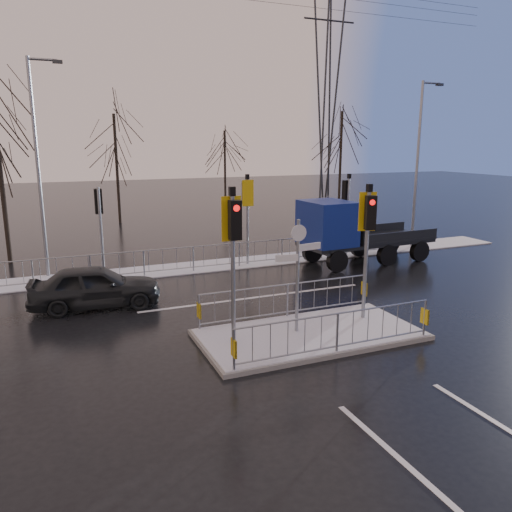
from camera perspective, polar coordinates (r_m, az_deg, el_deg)
name	(u,v)px	position (r m, az deg, el deg)	size (l,w,h in m)	color
ground	(309,337)	(13.85, 6.13, -9.16)	(120.00, 120.00, 0.00)	black
snow_verge	(212,266)	(21.41, -5.00, -1.09)	(30.00, 2.00, 0.04)	white
lane_markings	(315,341)	(13.58, 6.81, -9.62)	(8.00, 11.38, 0.01)	silver
traffic_island	(309,323)	(13.71, 6.10, -7.64)	(6.00, 3.04, 4.15)	slate
far_kerb_fixtures	(222,244)	(20.80, -3.85, 1.34)	(18.00, 0.65, 3.83)	gray
car_far_lane	(95,286)	(16.73, -17.89, -3.32)	(1.63, 4.04, 1.38)	black
flatbed_truck	(344,231)	(21.63, 10.00, 2.87)	(6.12, 2.48, 2.79)	black
tree_far_a	(116,148)	(33.48, -15.74, 11.84)	(3.75, 3.75, 7.08)	black
tree_far_b	(225,156)	(37.29, -3.58, 11.36)	(3.25, 3.25, 6.14)	black
tree_far_c	(341,142)	(38.05, 9.70, 12.69)	(4.00, 4.00, 7.55)	black
street_lamp_right	(419,159)	(25.93, 18.11, 10.54)	(1.25, 0.18, 8.00)	gray
street_lamp_left	(39,161)	(20.71, -23.52, 9.95)	(1.25, 0.18, 8.20)	gray
pylon_wires	(317,74)	(47.62, 6.97, 19.90)	(70.00, 2.38, 19.97)	#2D3033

